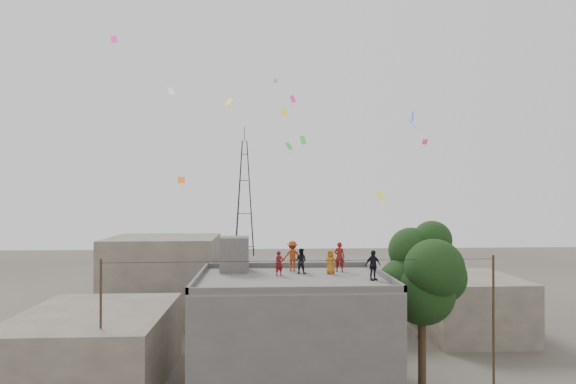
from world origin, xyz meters
name	(u,v)px	position (x,y,z in m)	size (l,w,h in m)	color
main_building	(292,336)	(0.00, 0.00, 3.05)	(10.00, 8.00, 6.10)	#4D4B48
parapet	(292,276)	(0.00, 0.00, 6.25)	(10.00, 8.00, 0.30)	#4D4B48
stair_head_box	(235,254)	(-3.20, 2.60, 7.10)	(1.60, 1.80, 2.00)	#4D4B48
neighbor_west	(94,347)	(-11.00, 2.00, 2.00)	(8.00, 10.00, 4.00)	#5C5449
neighbor_north	(306,293)	(2.00, 14.00, 2.50)	(12.00, 9.00, 5.00)	#4D4B48
neighbor_northwest	(164,278)	(-10.00, 16.00, 3.50)	(9.00, 8.00, 7.00)	#5C5449
neighbor_east	(469,306)	(14.00, 10.00, 2.20)	(7.00, 8.00, 4.40)	#5C5449
tree	(424,275)	(7.37, 0.60, 6.10)	(4.90, 4.60, 9.10)	black
utility_line	(303,327)	(0.50, -1.25, 3.83)	(20.12, 0.62, 7.40)	black
transmission_tower	(245,206)	(-4.00, 40.00, 9.07)	(2.97, 2.97, 20.01)	black
person_red_adult	(339,257)	(2.89, 2.17, 6.95)	(0.62, 0.41, 1.71)	maroon
person_orange_child	(331,262)	(2.26, 1.34, 6.77)	(0.66, 0.43, 1.34)	#AD6113
person_dark_child	(301,261)	(0.59, 1.57, 6.82)	(0.70, 0.54, 1.43)	black
person_dark_adult	(373,265)	(4.17, -0.80, 6.88)	(0.92, 0.38, 1.57)	black
person_orange_adult	(292,256)	(0.18, 2.56, 6.98)	(1.13, 0.65, 1.75)	#993411
person_red_child	(279,264)	(-0.66, 0.83, 6.78)	(0.50, 0.32, 1.36)	#620F10
kites	(295,122)	(0.58, 6.08, 15.39)	(21.20, 15.20, 10.86)	orange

